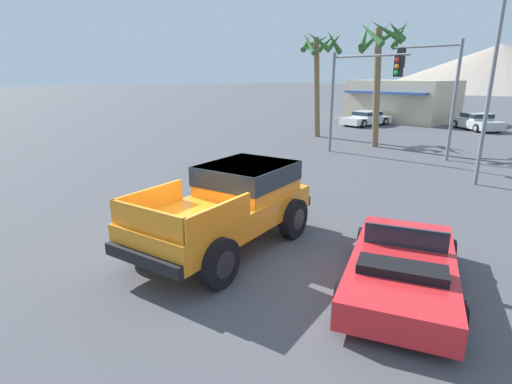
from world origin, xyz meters
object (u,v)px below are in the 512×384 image
orange_pickup_truck (233,201)px  traffic_light_crosswalk (430,78)px  parked_car_white (366,118)px  red_convertible_car (402,269)px  traffic_light_main (361,83)px  palm_tree_tall (381,53)px  parked_car_silver (477,121)px  street_lamp_post (497,44)px  palm_tree_short (319,58)px

orange_pickup_truck → traffic_light_crosswalk: size_ratio=0.97×
orange_pickup_truck → parked_car_white: (-11.22, 23.07, -0.49)m
orange_pickup_truck → red_convertible_car: orange_pickup_truck is taller
traffic_light_crosswalk → traffic_light_main: bearing=44.6°
orange_pickup_truck → palm_tree_tall: (-5.27, 14.61, 4.02)m
red_convertible_car → parked_car_white: bearing=98.7°
parked_car_silver → palm_tree_tall: bearing=31.3°
parked_car_silver → palm_tree_tall: 12.96m
red_convertible_car → parked_car_silver: (-7.96, 25.75, 0.20)m
red_convertible_car → palm_tree_tall: (-9.11, 13.64, 4.67)m
red_convertible_car → street_lamp_post: street_lamp_post is taller
red_convertible_car → palm_tree_short: (-13.81, 14.25, 4.55)m
palm_tree_tall → palm_tree_short: 4.74m
parked_car_silver → palm_tree_short: 13.62m
orange_pickup_truck → traffic_light_main: size_ratio=1.06×
orange_pickup_truck → parked_car_white: size_ratio=1.18×
parked_car_white → traffic_light_main: bearing=126.8°
traffic_light_main → palm_tree_tall: bearing=106.2°
traffic_light_main → traffic_light_crosswalk: 3.28m
parked_car_white → palm_tree_tall: palm_tree_tall is taller
orange_pickup_truck → parked_car_white: orange_pickup_truck is taller
traffic_light_crosswalk → palm_tree_tall: palm_tree_tall is taller
traffic_light_main → palm_tree_short: 6.81m
street_lamp_post → palm_tree_short: 12.87m
traffic_light_crosswalk → palm_tree_short: bearing=-9.6°
red_convertible_car → palm_tree_tall: palm_tree_tall is taller
parked_car_silver → street_lamp_post: 18.14m
palm_tree_short → parked_car_white: bearing=99.1°
orange_pickup_truck → parked_car_white: 25.66m
red_convertible_car → traffic_light_crosswalk: bearing=89.0°
street_lamp_post → palm_tree_short: bearing=156.8°
parked_car_white → street_lamp_post: street_lamp_post is taller
red_convertible_car → traffic_light_main: (-8.23, 10.61, 3.15)m
traffic_light_main → street_lamp_post: street_lamp_post is taller
street_lamp_post → red_convertible_car: bearing=-77.8°
street_lamp_post → traffic_light_crosswalk: bearing=136.5°
parked_car_silver → traffic_light_crosswalk: 13.39m
traffic_light_main → parked_car_white: bearing=120.7°
parked_car_white → palm_tree_tall: (5.96, -8.46, 4.51)m
parked_car_silver → palm_tree_tall: size_ratio=0.65×
traffic_light_main → traffic_light_crosswalk: traffic_light_crosswalk is taller
traffic_light_crosswalk → palm_tree_short: 8.10m
orange_pickup_truck → parked_car_silver: 27.04m
parked_car_white → traffic_light_crosswalk: 13.39m
red_convertible_car → traffic_light_main: traffic_light_main is taller
orange_pickup_truck → traffic_light_crosswalk: (-2.05, 13.88, 2.75)m
red_convertible_car → parked_car_silver: size_ratio=1.02×
orange_pickup_truck → parked_car_silver: orange_pickup_truck is taller
parked_car_white → traffic_light_crosswalk: traffic_light_crosswalk is taller
traffic_light_main → traffic_light_crosswalk: bearing=44.6°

